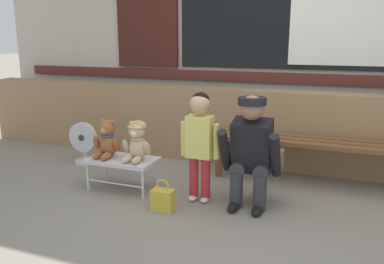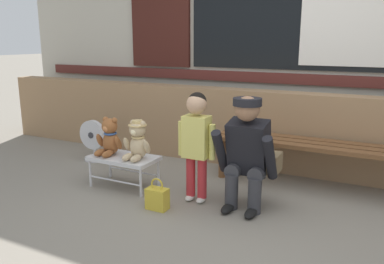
{
  "view_description": "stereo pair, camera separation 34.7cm",
  "coord_description": "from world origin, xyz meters",
  "px_view_note": "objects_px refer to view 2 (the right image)",
  "views": [
    {
      "loc": [
        0.72,
        -2.79,
        1.39
      ],
      "look_at": [
        -0.56,
        0.5,
        0.55
      ],
      "focal_mm": 36.79,
      "sensor_mm": 36.0,
      "label": 1
    },
    {
      "loc": [
        1.04,
        -2.65,
        1.39
      ],
      "look_at": [
        -0.56,
        0.5,
        0.55
      ],
      "focal_mm": 36.79,
      "sensor_mm": 36.0,
      "label": 2
    }
  ],
  "objects_px": {
    "teddy_bear_plain": "(110,138)",
    "teddy_bear_with_hat": "(137,141)",
    "wooden_bench_long": "(324,151)",
    "child_standing": "(197,135)",
    "small_display_bench": "(124,160)",
    "floor_fan": "(93,141)",
    "handbag_on_ground": "(157,198)",
    "adult_crouching": "(249,152)"
  },
  "relations": [
    {
      "from": "child_standing",
      "to": "adult_crouching",
      "type": "xyz_separation_m",
      "value": [
        0.44,
        0.07,
        -0.11
      ]
    },
    {
      "from": "teddy_bear_plain",
      "to": "child_standing",
      "type": "bearing_deg",
      "value": -0.07
    },
    {
      "from": "teddy_bear_with_hat",
      "to": "floor_fan",
      "type": "relative_size",
      "value": 0.76
    },
    {
      "from": "teddy_bear_with_hat",
      "to": "child_standing",
      "type": "relative_size",
      "value": 0.38
    },
    {
      "from": "wooden_bench_long",
      "to": "child_standing",
      "type": "height_order",
      "value": "child_standing"
    },
    {
      "from": "adult_crouching",
      "to": "floor_fan",
      "type": "xyz_separation_m",
      "value": [
        -2.03,
        0.45,
        -0.24
      ]
    },
    {
      "from": "wooden_bench_long",
      "to": "child_standing",
      "type": "bearing_deg",
      "value": -139.24
    },
    {
      "from": "wooden_bench_long",
      "to": "small_display_bench",
      "type": "xyz_separation_m",
      "value": [
        -1.71,
        -0.81,
        -0.11
      ]
    },
    {
      "from": "child_standing",
      "to": "teddy_bear_with_hat",
      "type": "bearing_deg",
      "value": 179.83
    },
    {
      "from": "adult_crouching",
      "to": "teddy_bear_plain",
      "type": "bearing_deg",
      "value": -177.07
    },
    {
      "from": "handbag_on_ground",
      "to": "teddy_bear_plain",
      "type": "bearing_deg",
      "value": 156.91
    },
    {
      "from": "wooden_bench_long",
      "to": "floor_fan",
      "type": "relative_size",
      "value": 4.37
    },
    {
      "from": "child_standing",
      "to": "floor_fan",
      "type": "relative_size",
      "value": 2.0
    },
    {
      "from": "adult_crouching",
      "to": "floor_fan",
      "type": "relative_size",
      "value": 1.98
    },
    {
      "from": "wooden_bench_long",
      "to": "small_display_bench",
      "type": "distance_m",
      "value": 1.89
    },
    {
      "from": "wooden_bench_long",
      "to": "adult_crouching",
      "type": "distance_m",
      "value": 0.89
    },
    {
      "from": "teddy_bear_plain",
      "to": "teddy_bear_with_hat",
      "type": "relative_size",
      "value": 1.0
    },
    {
      "from": "adult_crouching",
      "to": "teddy_bear_with_hat",
      "type": "bearing_deg",
      "value": -176.22
    },
    {
      "from": "adult_crouching",
      "to": "handbag_on_ground",
      "type": "bearing_deg",
      "value": -150.13
    },
    {
      "from": "small_display_bench",
      "to": "handbag_on_ground",
      "type": "bearing_deg",
      "value": -28.64
    },
    {
      "from": "wooden_bench_long",
      "to": "teddy_bear_plain",
      "type": "distance_m",
      "value": 2.03
    },
    {
      "from": "teddy_bear_with_hat",
      "to": "handbag_on_ground",
      "type": "bearing_deg",
      "value": -37.64
    },
    {
      "from": "child_standing",
      "to": "floor_fan",
      "type": "xyz_separation_m",
      "value": [
        -1.59,
        0.52,
        -0.35
      ]
    },
    {
      "from": "wooden_bench_long",
      "to": "floor_fan",
      "type": "xyz_separation_m",
      "value": [
        -2.52,
        -0.29,
        -0.13
      ]
    },
    {
      "from": "wooden_bench_long",
      "to": "teddy_bear_plain",
      "type": "relative_size",
      "value": 5.78
    },
    {
      "from": "handbag_on_ground",
      "to": "wooden_bench_long",
      "type": "bearing_deg",
      "value": 44.04
    },
    {
      "from": "teddy_bear_plain",
      "to": "adult_crouching",
      "type": "xyz_separation_m",
      "value": [
        1.37,
        0.07,
        0.02
      ]
    },
    {
      "from": "teddy_bear_with_hat",
      "to": "child_standing",
      "type": "xyz_separation_m",
      "value": [
        0.61,
        -0.0,
        0.12
      ]
    },
    {
      "from": "small_display_bench",
      "to": "teddy_bear_plain",
      "type": "xyz_separation_m",
      "value": [
        -0.16,
        0.0,
        0.2
      ]
    },
    {
      "from": "teddy_bear_plain",
      "to": "teddy_bear_with_hat",
      "type": "height_order",
      "value": "same"
    },
    {
      "from": "small_display_bench",
      "to": "child_standing",
      "type": "xyz_separation_m",
      "value": [
        0.77,
        0.0,
        0.33
      ]
    },
    {
      "from": "teddy_bear_with_hat",
      "to": "floor_fan",
      "type": "xyz_separation_m",
      "value": [
        -0.98,
        0.52,
        -0.23
      ]
    },
    {
      "from": "small_display_bench",
      "to": "teddy_bear_with_hat",
      "type": "xyz_separation_m",
      "value": [
        0.16,
        0.0,
        0.21
      ]
    },
    {
      "from": "handbag_on_ground",
      "to": "floor_fan",
      "type": "xyz_separation_m",
      "value": [
        -1.38,
        0.82,
        0.14
      ]
    },
    {
      "from": "small_display_bench",
      "to": "child_standing",
      "type": "relative_size",
      "value": 0.67
    },
    {
      "from": "child_standing",
      "to": "floor_fan",
      "type": "bearing_deg",
      "value": 161.9
    },
    {
      "from": "wooden_bench_long",
      "to": "child_standing",
      "type": "xyz_separation_m",
      "value": [
        -0.93,
        -0.81,
        0.22
      ]
    },
    {
      "from": "wooden_bench_long",
      "to": "floor_fan",
      "type": "height_order",
      "value": "floor_fan"
    },
    {
      "from": "small_display_bench",
      "to": "adult_crouching",
      "type": "relative_size",
      "value": 0.67
    },
    {
      "from": "teddy_bear_with_hat",
      "to": "teddy_bear_plain",
      "type": "bearing_deg",
      "value": -179.87
    },
    {
      "from": "child_standing",
      "to": "adult_crouching",
      "type": "height_order",
      "value": "child_standing"
    },
    {
      "from": "teddy_bear_plain",
      "to": "teddy_bear_with_hat",
      "type": "distance_m",
      "value": 0.32
    }
  ]
}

